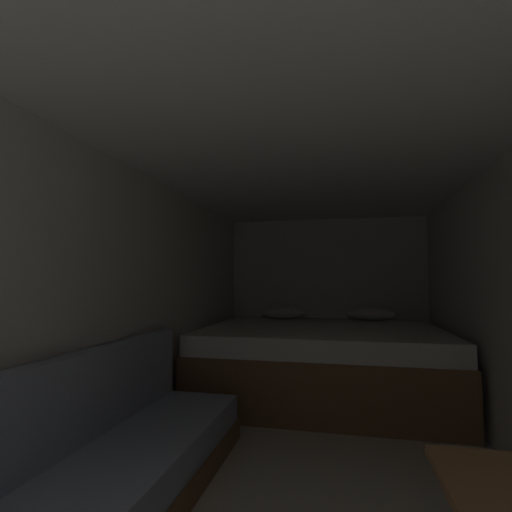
% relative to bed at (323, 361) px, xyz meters
% --- Properties ---
extents(ground_plane, '(7.41, 7.41, 0.00)m').
position_rel_bed_xyz_m(ground_plane, '(0.00, -1.68, -0.37)').
color(ground_plane, beige).
extents(wall_back, '(2.67, 0.05, 2.05)m').
position_rel_bed_xyz_m(wall_back, '(0.00, 1.05, 0.66)').
color(wall_back, silver).
rests_on(wall_back, ground).
extents(wall_left, '(0.05, 5.41, 2.05)m').
position_rel_bed_xyz_m(wall_left, '(-1.31, -1.68, 0.66)').
color(wall_left, silver).
rests_on(wall_left, ground).
extents(ceiling_slab, '(2.67, 5.41, 0.05)m').
position_rel_bed_xyz_m(ceiling_slab, '(0.00, -1.68, 1.71)').
color(ceiling_slab, white).
rests_on(ceiling_slab, wall_left).
extents(bed, '(2.45, 1.97, 0.89)m').
position_rel_bed_xyz_m(bed, '(0.00, 0.00, 0.00)').
color(bed, brown).
rests_on(bed, ground).
extents(sofa_left, '(0.69, 2.63, 0.81)m').
position_rel_bed_xyz_m(sofa_left, '(-0.98, -2.54, -0.12)').
color(sofa_left, brown).
rests_on(sofa_left, ground).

